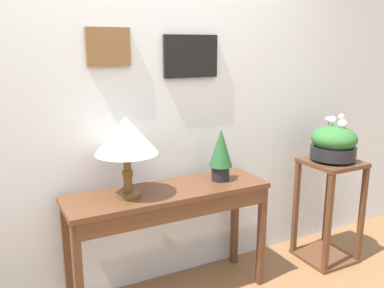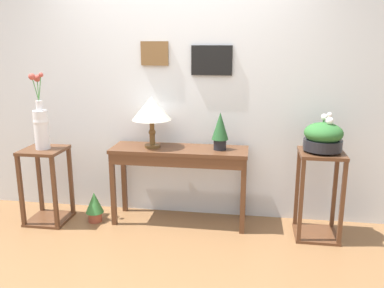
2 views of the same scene
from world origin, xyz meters
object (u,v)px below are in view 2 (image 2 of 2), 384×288
(console_table, at_px, (179,159))
(planter_bowl_wide_right, at_px, (323,137))
(potted_plant_on_console, at_px, (220,129))
(flower_vase_tall_left, at_px, (41,124))
(table_lamp, at_px, (152,110))
(potted_plant_floor, at_px, (95,206))
(pedestal_stand_right, at_px, (318,195))
(pedestal_stand_left, at_px, (47,185))

(console_table, height_order, planter_bowl_wide_right, planter_bowl_wide_right)
(potted_plant_on_console, bearing_deg, planter_bowl_wide_right, -7.24)
(flower_vase_tall_left, height_order, planter_bowl_wide_right, flower_vase_tall_left)
(table_lamp, distance_m, potted_plant_floor, 1.13)
(console_table, relative_size, flower_vase_tall_left, 1.81)
(console_table, relative_size, potted_plant_floor, 4.27)
(console_table, relative_size, pedestal_stand_right, 1.62)
(planter_bowl_wide_right, bearing_deg, potted_plant_floor, -179.45)
(console_table, height_order, pedestal_stand_left, console_table)
(potted_plant_on_console, bearing_deg, flower_vase_tall_left, -173.73)
(console_table, xyz_separation_m, pedestal_stand_left, (-1.31, -0.16, -0.28))
(flower_vase_tall_left, height_order, potted_plant_floor, flower_vase_tall_left)
(console_table, distance_m, table_lamp, 0.54)
(flower_vase_tall_left, xyz_separation_m, pedestal_stand_right, (2.61, 0.07, -0.59))
(potted_plant_floor, bearing_deg, console_table, 7.30)
(pedestal_stand_right, bearing_deg, console_table, 176.18)
(pedestal_stand_right, bearing_deg, flower_vase_tall_left, -178.46)
(flower_vase_tall_left, xyz_separation_m, potted_plant_floor, (0.47, 0.05, -0.83))
(console_table, distance_m, potted_plant_floor, 0.98)
(pedestal_stand_left, bearing_deg, console_table, 6.94)
(planter_bowl_wide_right, height_order, potted_plant_floor, planter_bowl_wide_right)
(table_lamp, xyz_separation_m, pedestal_stand_left, (-1.04, -0.18, -0.75))
(table_lamp, relative_size, potted_plant_floor, 1.59)
(console_table, distance_m, planter_bowl_wide_right, 1.34)
(table_lamp, distance_m, flower_vase_tall_left, 1.07)
(potted_plant_on_console, relative_size, potted_plant_floor, 1.16)
(flower_vase_tall_left, xyz_separation_m, planter_bowl_wide_right, (2.61, 0.07, -0.05))
(potted_plant_on_console, distance_m, potted_plant_floor, 1.47)
(potted_plant_on_console, relative_size, flower_vase_tall_left, 0.49)
(console_table, bearing_deg, pedestal_stand_right, -3.82)
(pedestal_stand_right, height_order, potted_plant_floor, pedestal_stand_right)
(console_table, relative_size, potted_plant_on_console, 3.68)
(potted_plant_floor, bearing_deg, potted_plant_on_console, 6.34)
(console_table, bearing_deg, potted_plant_floor, -172.70)
(console_table, xyz_separation_m, table_lamp, (-0.27, 0.02, 0.47))
(pedestal_stand_left, relative_size, planter_bowl_wide_right, 2.11)
(pedestal_stand_left, distance_m, potted_plant_floor, 0.51)
(pedestal_stand_left, bearing_deg, table_lamp, 9.98)
(potted_plant_on_console, distance_m, pedestal_stand_left, 1.80)
(pedestal_stand_left, height_order, potted_plant_floor, pedestal_stand_left)
(pedestal_stand_left, height_order, flower_vase_tall_left, flower_vase_tall_left)
(potted_plant_on_console, height_order, pedestal_stand_left, potted_plant_on_console)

